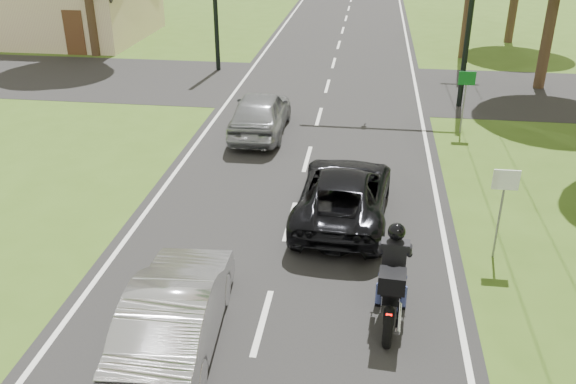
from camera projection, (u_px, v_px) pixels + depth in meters
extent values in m
plane|color=#395718|center=(262.00, 322.00, 11.50)|extent=(140.00, 140.00, 0.00)
cube|color=black|center=(314.00, 136.00, 20.40)|extent=(8.00, 100.00, 0.01)
cube|color=black|center=(327.00, 86.00, 25.75)|extent=(60.00, 7.00, 0.01)
torus|color=black|center=(393.00, 277.00, 12.23)|extent=(0.20, 0.72, 0.71)
torus|color=black|center=(388.00, 327.00, 10.81)|extent=(0.23, 0.79, 0.78)
cube|color=black|center=(392.00, 283.00, 11.48)|extent=(0.37, 1.04, 0.32)
sphere|color=black|center=(394.00, 267.00, 11.63)|extent=(0.37, 0.37, 0.37)
cube|color=black|center=(392.00, 286.00, 11.06)|extent=(0.41, 0.62, 0.11)
cube|color=#FF0C07|center=(389.00, 315.00, 10.56)|extent=(0.11, 0.04, 0.05)
cylinder|color=silver|center=(398.00, 318.00, 11.07)|extent=(0.16, 0.87, 0.10)
cylinder|color=black|center=(395.00, 252.00, 11.73)|extent=(0.67, 0.09, 0.04)
cube|color=black|center=(392.00, 281.00, 10.63)|extent=(0.50, 0.46, 0.34)
cube|color=black|center=(394.00, 258.00, 11.05)|extent=(0.45, 0.27, 0.65)
sphere|color=black|center=(397.00, 232.00, 10.89)|extent=(0.32, 0.32, 0.32)
cylinder|color=navy|center=(379.00, 295.00, 11.88)|extent=(0.14, 0.14, 0.48)
cylinder|color=navy|center=(403.00, 297.00, 11.79)|extent=(0.14, 0.14, 0.48)
imported|color=black|center=(344.00, 194.00, 14.97)|extent=(2.40, 4.80, 1.30)
imported|color=#B6B6BB|center=(176.00, 310.00, 10.70)|extent=(1.73, 4.24, 1.37)
imported|color=gray|center=(260.00, 112.00, 20.32)|extent=(1.79, 4.32, 1.46)
cylinder|color=black|center=(469.00, 26.00, 22.03)|extent=(0.20, 0.20, 6.00)
cylinder|color=black|center=(215.00, 3.00, 26.85)|extent=(0.20, 0.20, 6.00)
cylinder|color=slate|center=(499.00, 217.00, 13.16)|extent=(0.05, 0.05, 2.00)
cube|color=silver|center=(506.00, 180.00, 12.74)|extent=(0.55, 0.04, 0.45)
cylinder|color=slate|center=(463.00, 104.00, 20.27)|extent=(0.05, 0.05, 2.00)
cube|color=#0C591E|center=(467.00, 78.00, 19.85)|extent=(0.55, 0.04, 0.45)
cylinder|color=#332316|center=(554.00, 1.00, 24.05)|extent=(0.44, 0.44, 7.00)
cube|color=tan|center=(54.00, 8.00, 34.11)|extent=(10.00, 8.00, 3.20)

